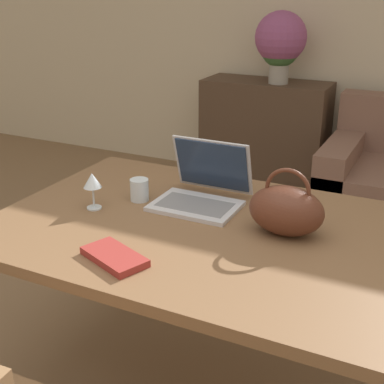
# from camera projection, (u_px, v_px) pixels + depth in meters

# --- Properties ---
(wall_back) EXTENTS (10.00, 0.06, 2.70)m
(wall_back) POSITION_uv_depth(u_px,v_px,m) (373.00, 12.00, 3.83)
(wall_back) COLOR beige
(wall_back) RESTS_ON ground_plane
(dining_table) EXTENTS (1.50, 1.04, 0.75)m
(dining_table) POSITION_uv_depth(u_px,v_px,m) (204.00, 244.00, 1.93)
(dining_table) COLOR brown
(dining_table) RESTS_ON ground_plane
(sideboard) EXTENTS (0.97, 0.40, 0.85)m
(sideboard) POSITION_uv_depth(u_px,v_px,m) (264.00, 135.00, 4.23)
(sideboard) COLOR #4C3828
(sideboard) RESTS_ON ground_plane
(laptop) EXTENTS (0.32, 0.31, 0.24)m
(laptop) POSITION_uv_depth(u_px,v_px,m) (204.00, 186.00, 2.08)
(laptop) COLOR silver
(laptop) RESTS_ON dining_table
(drinking_glass) EXTENTS (0.07, 0.07, 0.09)m
(drinking_glass) POSITION_uv_depth(u_px,v_px,m) (139.00, 190.00, 2.10)
(drinking_glass) COLOR silver
(drinking_glass) RESTS_ON dining_table
(wine_glass) EXTENTS (0.07, 0.07, 0.14)m
(wine_glass) POSITION_uv_depth(u_px,v_px,m) (92.00, 182.00, 2.00)
(wine_glass) COLOR silver
(wine_glass) RESTS_ON dining_table
(handbag) EXTENTS (0.26, 0.17, 0.24)m
(handbag) POSITION_uv_depth(u_px,v_px,m) (286.00, 210.00, 1.81)
(handbag) COLOR #592D1E
(handbag) RESTS_ON dining_table
(flower_vase) EXTENTS (0.38, 0.38, 0.52)m
(flower_vase) POSITION_uv_depth(u_px,v_px,m) (281.00, 42.00, 3.87)
(flower_vase) COLOR #9E998E
(flower_vase) RESTS_ON sideboard
(book) EXTENTS (0.25, 0.19, 0.02)m
(book) POSITION_uv_depth(u_px,v_px,m) (114.00, 257.00, 1.66)
(book) COLOR maroon
(book) RESTS_ON dining_table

